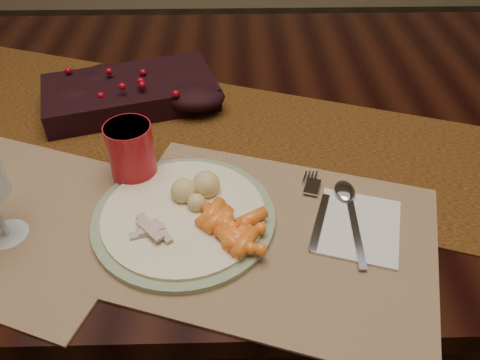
{
  "coord_description": "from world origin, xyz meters",
  "views": [
    {
      "loc": [
        0.02,
        -0.79,
        1.26
      ],
      "look_at": [
        0.03,
        -0.26,
        0.8
      ],
      "focal_mm": 35.0,
      "sensor_mm": 36.0,
      "label": 1
    }
  ],
  "objects_px": {
    "dining_table": "(227,238)",
    "napkin": "(358,226)",
    "red_cup": "(132,153)",
    "baby_carrots": "(234,226)",
    "placemat_main": "(273,236)",
    "mashed_potatoes": "(191,188)",
    "dinner_plate": "(184,216)",
    "turkey_shreds": "(155,225)",
    "centerpiece": "(130,89)"
  },
  "relations": [
    {
      "from": "dining_table",
      "to": "napkin",
      "type": "relative_size",
      "value": 13.11
    },
    {
      "from": "red_cup",
      "to": "baby_carrots",
      "type": "bearing_deg",
      "value": -40.64
    },
    {
      "from": "red_cup",
      "to": "placemat_main",
      "type": "bearing_deg",
      "value": -31.96
    },
    {
      "from": "mashed_potatoes",
      "to": "dinner_plate",
      "type": "bearing_deg",
      "value": -110.06
    },
    {
      "from": "placemat_main",
      "to": "baby_carrots",
      "type": "relative_size",
      "value": 4.62
    },
    {
      "from": "turkey_shreds",
      "to": "red_cup",
      "type": "distance_m",
      "value": 0.14
    },
    {
      "from": "placemat_main",
      "to": "dinner_plate",
      "type": "xyz_separation_m",
      "value": [
        -0.13,
        0.04,
        0.01
      ]
    },
    {
      "from": "baby_carrots",
      "to": "napkin",
      "type": "height_order",
      "value": "baby_carrots"
    },
    {
      "from": "dining_table",
      "to": "centerpiece",
      "type": "distance_m",
      "value": 0.45
    },
    {
      "from": "napkin",
      "to": "turkey_shreds",
      "type": "bearing_deg",
      "value": -161.19
    },
    {
      "from": "napkin",
      "to": "dinner_plate",
      "type": "bearing_deg",
      "value": -167.8
    },
    {
      "from": "placemat_main",
      "to": "turkey_shreds",
      "type": "xyz_separation_m",
      "value": [
        -0.17,
        0.0,
        0.02
      ]
    },
    {
      "from": "placemat_main",
      "to": "dinner_plate",
      "type": "height_order",
      "value": "dinner_plate"
    },
    {
      "from": "dining_table",
      "to": "baby_carrots",
      "type": "bearing_deg",
      "value": -87.05
    },
    {
      "from": "mashed_potatoes",
      "to": "napkin",
      "type": "distance_m",
      "value": 0.25
    },
    {
      "from": "dining_table",
      "to": "centerpiece",
      "type": "xyz_separation_m",
      "value": [
        -0.18,
        0.03,
        0.41
      ]
    },
    {
      "from": "baby_carrots",
      "to": "napkin",
      "type": "bearing_deg",
      "value": 4.85
    },
    {
      "from": "centerpiece",
      "to": "turkey_shreds",
      "type": "relative_size",
      "value": 4.93
    },
    {
      "from": "baby_carrots",
      "to": "mashed_potatoes",
      "type": "relative_size",
      "value": 1.34
    },
    {
      "from": "dinner_plate",
      "to": "napkin",
      "type": "bearing_deg",
      "value": -4.9
    },
    {
      "from": "mashed_potatoes",
      "to": "red_cup",
      "type": "bearing_deg",
      "value": 144.33
    },
    {
      "from": "dining_table",
      "to": "placemat_main",
      "type": "distance_m",
      "value": 0.51
    },
    {
      "from": "dining_table",
      "to": "turkey_shreds",
      "type": "height_order",
      "value": "turkey_shreds"
    },
    {
      "from": "napkin",
      "to": "placemat_main",
      "type": "bearing_deg",
      "value": -157.08
    },
    {
      "from": "dining_table",
      "to": "turkey_shreds",
      "type": "relative_size",
      "value": 26.81
    },
    {
      "from": "dining_table",
      "to": "centerpiece",
      "type": "bearing_deg",
      "value": 169.91
    },
    {
      "from": "centerpiece",
      "to": "dinner_plate",
      "type": "relative_size",
      "value": 1.21
    },
    {
      "from": "centerpiece",
      "to": "red_cup",
      "type": "height_order",
      "value": "red_cup"
    },
    {
      "from": "centerpiece",
      "to": "placemat_main",
      "type": "bearing_deg",
      "value": -54.94
    },
    {
      "from": "centerpiece",
      "to": "baby_carrots",
      "type": "relative_size",
      "value": 3.32
    },
    {
      "from": "placemat_main",
      "to": "red_cup",
      "type": "bearing_deg",
      "value": 165.77
    },
    {
      "from": "turkey_shreds",
      "to": "napkin",
      "type": "distance_m",
      "value": 0.3
    },
    {
      "from": "placemat_main",
      "to": "baby_carrots",
      "type": "bearing_deg",
      "value": -159.63
    },
    {
      "from": "mashed_potatoes",
      "to": "napkin",
      "type": "bearing_deg",
      "value": -12.04
    },
    {
      "from": "baby_carrots",
      "to": "red_cup",
      "type": "height_order",
      "value": "red_cup"
    },
    {
      "from": "placemat_main",
      "to": "mashed_potatoes",
      "type": "distance_m",
      "value": 0.14
    },
    {
      "from": "placemat_main",
      "to": "dining_table",
      "type": "bearing_deg",
      "value": 120.15
    },
    {
      "from": "turkey_shreds",
      "to": "napkin",
      "type": "bearing_deg",
      "value": 1.71
    },
    {
      "from": "placemat_main",
      "to": "turkey_shreds",
      "type": "distance_m",
      "value": 0.17
    },
    {
      "from": "dinner_plate",
      "to": "turkey_shreds",
      "type": "bearing_deg",
      "value": -140.24
    },
    {
      "from": "dining_table",
      "to": "mashed_potatoes",
      "type": "distance_m",
      "value": 0.5
    },
    {
      "from": "placemat_main",
      "to": "mashed_potatoes",
      "type": "relative_size",
      "value": 6.17
    },
    {
      "from": "placemat_main",
      "to": "red_cup",
      "type": "height_order",
      "value": "red_cup"
    },
    {
      "from": "dining_table",
      "to": "mashed_potatoes",
      "type": "relative_size",
      "value": 24.13
    },
    {
      "from": "centerpiece",
      "to": "turkey_shreds",
      "type": "xyz_separation_m",
      "value": [
        0.09,
        -0.36,
        -0.01
      ]
    },
    {
      "from": "napkin",
      "to": "red_cup",
      "type": "height_order",
      "value": "red_cup"
    },
    {
      "from": "dining_table",
      "to": "placemat_main",
      "type": "bearing_deg",
      "value": -77.58
    },
    {
      "from": "mashed_potatoes",
      "to": "turkey_shreds",
      "type": "distance_m",
      "value": 0.08
    },
    {
      "from": "centerpiece",
      "to": "dining_table",
      "type": "bearing_deg",
      "value": -10.09
    },
    {
      "from": "baby_carrots",
      "to": "dinner_plate",
      "type": "bearing_deg",
      "value": 153.22
    }
  ]
}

